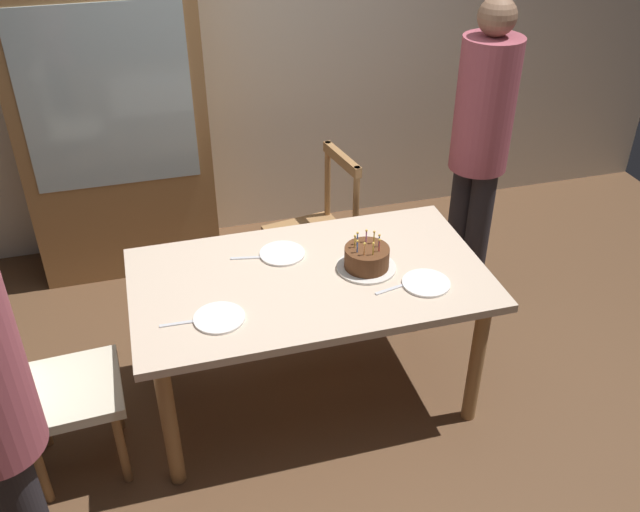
# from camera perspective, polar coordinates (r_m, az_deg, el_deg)

# --- Properties ---
(ground) EXTENTS (6.40, 6.40, 0.00)m
(ground) POSITION_cam_1_polar(r_m,az_deg,el_deg) (3.70, -0.76, -11.22)
(ground) COLOR brown
(back_wall) EXTENTS (6.40, 0.10, 2.60)m
(back_wall) POSITION_cam_1_polar(r_m,az_deg,el_deg) (4.64, -7.06, 16.85)
(back_wall) COLOR silver
(back_wall) RESTS_ON ground
(dining_table) EXTENTS (1.64, 0.92, 0.75)m
(dining_table) POSITION_cam_1_polar(r_m,az_deg,el_deg) (3.27, -0.84, -2.92)
(dining_table) COLOR beige
(dining_table) RESTS_ON ground
(birthday_cake) EXTENTS (0.28, 0.28, 0.18)m
(birthday_cake) POSITION_cam_1_polar(r_m,az_deg,el_deg) (3.25, 3.84, -0.25)
(birthday_cake) COLOR silver
(birthday_cake) RESTS_ON dining_table
(plate_near_celebrant) EXTENTS (0.22, 0.22, 0.01)m
(plate_near_celebrant) POSITION_cam_1_polar(r_m,az_deg,el_deg) (2.99, -8.25, -5.04)
(plate_near_celebrant) COLOR white
(plate_near_celebrant) RESTS_ON dining_table
(plate_far_side) EXTENTS (0.22, 0.22, 0.01)m
(plate_far_side) POSITION_cam_1_polar(r_m,az_deg,el_deg) (3.37, -3.12, 0.20)
(plate_far_side) COLOR white
(plate_far_side) RESTS_ON dining_table
(plate_near_guest) EXTENTS (0.22, 0.22, 0.01)m
(plate_near_guest) POSITION_cam_1_polar(r_m,az_deg,el_deg) (3.20, 8.69, -2.21)
(plate_near_guest) COLOR white
(plate_near_guest) RESTS_ON dining_table
(fork_near_celebrant) EXTENTS (0.18, 0.02, 0.01)m
(fork_near_celebrant) POSITION_cam_1_polar(r_m,az_deg,el_deg) (2.99, -11.32, -5.42)
(fork_near_celebrant) COLOR silver
(fork_near_celebrant) RESTS_ON dining_table
(fork_far_side) EXTENTS (0.18, 0.05, 0.01)m
(fork_far_side) POSITION_cam_1_polar(r_m,az_deg,el_deg) (3.35, -5.82, -0.15)
(fork_far_side) COLOR silver
(fork_far_side) RESTS_ON dining_table
(fork_near_guest) EXTENTS (0.18, 0.05, 0.01)m
(fork_near_guest) POSITION_cam_1_polar(r_m,az_deg,el_deg) (3.15, 5.97, -2.67)
(fork_near_guest) COLOR silver
(fork_near_guest) RESTS_ON dining_table
(chair_spindle_back) EXTENTS (0.51, 0.51, 0.95)m
(chair_spindle_back) POSITION_cam_1_polar(r_m,az_deg,el_deg) (4.07, -0.43, 1.62)
(chair_spindle_back) COLOR #9E7042
(chair_spindle_back) RESTS_ON ground
(chair_upholstered) EXTENTS (0.47, 0.46, 0.95)m
(chair_upholstered) POSITION_cam_1_polar(r_m,az_deg,el_deg) (3.22, -21.72, -9.52)
(chair_upholstered) COLOR beige
(chair_upholstered) RESTS_ON ground
(person_guest) EXTENTS (0.32, 0.32, 1.80)m
(person_guest) POSITION_cam_1_polar(r_m,az_deg,el_deg) (3.97, 13.00, 9.21)
(person_guest) COLOR #262328
(person_guest) RESTS_ON ground
(china_cabinet) EXTENTS (1.10, 0.45, 1.90)m
(china_cabinet) POSITION_cam_1_polar(r_m,az_deg,el_deg) (4.43, -16.57, 10.15)
(china_cabinet) COLOR #9E7042
(china_cabinet) RESTS_ON ground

